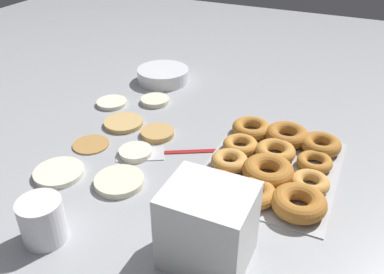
% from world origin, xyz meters
% --- Properties ---
extents(ground_plane, '(3.00, 3.00, 0.00)m').
position_xyz_m(ground_plane, '(0.00, 0.00, 0.00)').
color(ground_plane, '#9EA0A5').
extents(pancake_0, '(0.12, 0.12, 0.01)m').
position_xyz_m(pancake_0, '(-0.22, 0.16, 0.01)').
color(pancake_0, silver).
rests_on(pancake_0, ground_plane).
extents(pancake_1, '(0.10, 0.10, 0.01)m').
position_xyz_m(pancake_1, '(-0.08, 0.17, 0.00)').
color(pancake_1, '#B27F42').
rests_on(pancake_1, ground_plane).
extents(pancake_2, '(0.09, 0.09, 0.01)m').
position_xyz_m(pancake_2, '(0.03, 0.03, 0.01)').
color(pancake_2, tan).
rests_on(pancake_2, ground_plane).
extents(pancake_3, '(0.09, 0.09, 0.01)m').
position_xyz_m(pancake_3, '(0.20, 0.14, 0.01)').
color(pancake_3, beige).
rests_on(pancake_3, ground_plane).
extents(pancake_4, '(0.08, 0.08, 0.01)m').
position_xyz_m(pancake_4, '(-0.07, 0.04, 0.01)').
color(pancake_4, silver).
rests_on(pancake_4, ground_plane).
extents(pancake_5, '(0.11, 0.11, 0.02)m').
position_xyz_m(pancake_5, '(-0.19, 0.01, 0.01)').
color(pancake_5, beige).
rests_on(pancake_5, ground_plane).
extents(pancake_6, '(0.09, 0.09, 0.01)m').
position_xyz_m(pancake_6, '(0.14, 0.25, 0.01)').
color(pancake_6, silver).
rests_on(pancake_6, ground_plane).
extents(pancake_7, '(0.11, 0.11, 0.01)m').
position_xyz_m(pancake_7, '(0.04, 0.15, 0.01)').
color(pancake_7, tan).
rests_on(pancake_7, ground_plane).
extents(donut_tray, '(0.38, 0.30, 0.05)m').
position_xyz_m(donut_tray, '(0.01, -0.30, 0.02)').
color(donut_tray, '#ADAFB5').
rests_on(donut_tray, ground_plane).
extents(batter_bowl, '(0.18, 0.18, 0.05)m').
position_xyz_m(batter_bowl, '(0.36, 0.19, 0.02)').
color(batter_bowl, white).
rests_on(batter_bowl, ground_plane).
extents(container_stack, '(0.13, 0.15, 0.15)m').
position_xyz_m(container_stack, '(-0.31, -0.26, 0.08)').
color(container_stack, white).
rests_on(container_stack, ground_plane).
extents(paper_cup, '(0.08, 0.08, 0.09)m').
position_xyz_m(paper_cup, '(-0.39, 0.04, 0.04)').
color(paper_cup, white).
rests_on(paper_cup, ground_plane).
extents(spatula, '(0.16, 0.25, 0.01)m').
position_xyz_m(spatula, '(-0.05, 0.00, 0.00)').
color(spatula, maroon).
rests_on(spatula, ground_plane).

